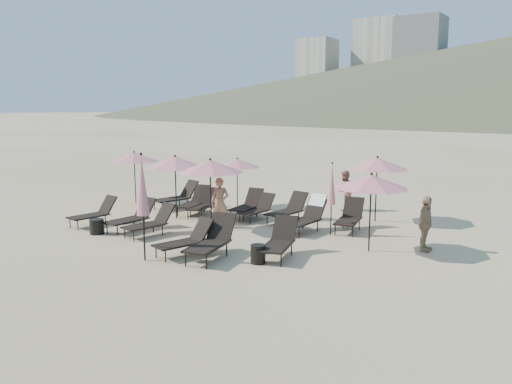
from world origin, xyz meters
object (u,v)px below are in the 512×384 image
Objects in this scene: umbrella_open_2 at (371,182)px; lounger_1 at (132,216)px; lounger_11 at (350,217)px; beachgoer_c at (426,224)px; umbrella_open_1 at (210,166)px; beachgoer_a at (220,203)px; lounger_6 at (177,196)px; umbrella_open_5 at (134,157)px; lounger_8 at (258,208)px; lounger_10 at (308,215)px; lounger_13 at (247,204)px; beachgoer_b at (344,191)px; lounger_5 at (279,240)px; lounger_0 at (94,212)px; lounger_3 at (186,239)px; umbrella_closed_1 at (332,185)px; side_table_0 at (97,227)px; lounger_4 at (212,240)px; lounger_7 at (195,201)px; lounger_12 at (203,203)px; lounger_2 at (151,222)px; lounger_9 at (288,209)px; umbrella_open_0 at (175,162)px; umbrella_closed_0 at (142,186)px; side_table_1 at (258,254)px; umbrella_open_4 at (377,164)px; umbrella_open_3 at (237,163)px.

lounger_1 is at bearing -164.02° from umbrella_open_2.
beachgoer_c is (2.67, -0.98, 0.31)m from lounger_11.
umbrella_open_1 is 1.29m from beachgoer_a.
umbrella_open_2 is (1.42, -1.86, 1.47)m from lounger_11.
umbrella_open_5 reaches higher than lounger_6.
lounger_10 is at bearing -8.16° from lounger_8.
lounger_1 is 1.00× the size of lounger_13.
beachgoer_b reaches higher than lounger_13.
lounger_13 is at bearing 118.55° from lounger_5.
lounger_11 is (5.78, 3.92, 0.00)m from lounger_1.
lounger_6 is 7.12m from lounger_11.
lounger_0 is 4.96m from lounger_3.
umbrella_closed_1 is at bearing 31.91° from lounger_0.
side_table_0 is (-7.73, -3.05, -1.70)m from umbrella_open_2.
lounger_5 is at bearing 10.61° from lounger_0.
lounger_7 is at bearing 123.31° from lounger_4.
lounger_0 is at bearing -167.46° from lounger_1.
beachgoer_a reaches higher than beachgoer_c.
lounger_10 is at bearing 157.74° from umbrella_open_2.
lounger_2 is at bearing -97.53° from lounger_12.
beachgoer_c reaches higher than lounger_7.
lounger_4 reaches higher than lounger_6.
umbrella_open_0 is (-3.55, -1.79, 1.56)m from lounger_9.
lounger_4 reaches higher than lounger_1.
lounger_3 is 0.87× the size of lounger_4.
umbrella_closed_0 is 3.40m from side_table_1.
lounger_10 is (0.63, 4.00, 0.04)m from lounger_4.
beachgoer_b is at bearing 98.22° from side_table_1.
lounger_1 is at bearing -42.95° from umbrella_open_5.
lounger_8 is at bearing 162.50° from umbrella_open_2.
umbrella_open_5 reaches higher than lounger_12.
beachgoer_a is (1.74, -1.16, 0.39)m from lounger_12.
umbrella_open_4 is at bearing 46.80° from lounger_1.
lounger_6 is 1.16× the size of beachgoer_a.
lounger_11 is at bearing 8.36° from lounger_9.
lounger_13 is at bearing 128.50° from side_table_1.
beachgoer_c is (9.77, -0.50, 0.28)m from lounger_6.
lounger_8 is 2.32m from lounger_10.
umbrella_open_5 is (-10.65, 1.15, -0.02)m from umbrella_open_2.
lounger_0 is 9.21m from umbrella_open_2.
lounger_5 is at bearing 5.18° from lounger_1.
lounger_5 is 6.74m from beachgoer_b.
lounger_5 is 0.80× the size of umbrella_open_4.
lounger_13 is at bearing 74.34° from beachgoer_a.
lounger_9 reaches higher than lounger_11.
umbrella_open_0 is 7.24m from umbrella_open_2.
umbrella_open_3 is 6.18m from side_table_0.
beachgoer_a is at bearing 127.87° from lounger_3.
umbrella_closed_1 is at bearing 149.03° from umbrella_open_2.
umbrella_open_2 is (4.76, -1.50, 1.52)m from lounger_8.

